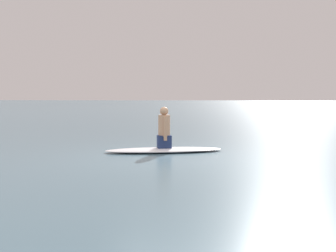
% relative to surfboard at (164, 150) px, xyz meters
% --- Properties ---
extents(ground_plane, '(400.00, 400.00, 0.00)m').
position_rel_surfboard_xyz_m(ground_plane, '(-0.90, -0.30, -0.05)').
color(ground_plane, slate).
extents(surfboard, '(1.75, 2.77, 0.09)m').
position_rel_surfboard_xyz_m(surfboard, '(0.00, 0.00, 0.00)').
color(surfboard, white).
rests_on(surfboard, ground).
extents(person_paddler, '(0.40, 0.38, 0.93)m').
position_rel_surfboard_xyz_m(person_paddler, '(0.00, 0.00, 0.47)').
color(person_paddler, navy).
rests_on(person_paddler, surfboard).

